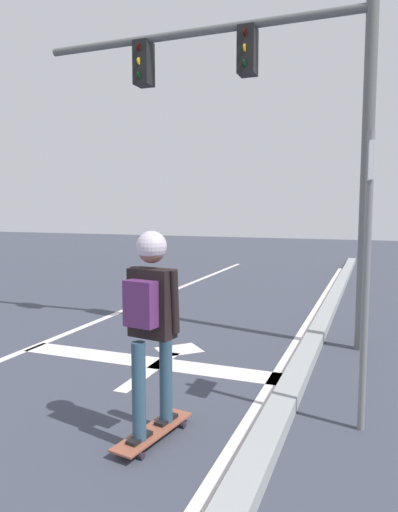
{
  "coord_description": "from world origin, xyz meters",
  "views": [
    {
      "loc": [
        3.97,
        0.85,
        1.9
      ],
      "look_at": [
        1.46,
        7.44,
        1.17
      ],
      "focal_mm": 32.63,
      "sensor_mm": 36.0,
      "label": 1
    }
  ],
  "objects": [
    {
      "name": "lane_line_center",
      "position": [
        -0.36,
        6.0,
        0.0
      ],
      "size": [
        0.12,
        20.0,
        0.01
      ],
      "primitive_type": "cube",
      "color": "silver",
      "rests_on": "ground"
    },
    {
      "name": "stop_bar",
      "position": [
        1.38,
        5.84,
        0.0
      ],
      "size": [
        3.48,
        0.4,
        0.01
      ],
      "primitive_type": "cube",
      "color": "silver",
      "rests_on": "ground"
    },
    {
      "name": "curb_strip",
      "position": [
        3.22,
        6.0,
        0.07
      ],
      "size": [
        0.24,
        24.0,
        0.14
      ],
      "primitive_type": "cube",
      "color": "#979B9C",
      "rests_on": "ground"
    },
    {
      "name": "street_sign_post",
      "position": [
        3.91,
        4.92,
        1.63
      ],
      "size": [
        0.07,
        0.44,
        2.52
      ],
      "color": "slate",
      "rests_on": "ground"
    },
    {
      "name": "lane_arrow_stem",
      "position": [
        1.55,
        5.59,
        0.0
      ],
      "size": [
        0.16,
        1.4,
        0.01
      ],
      "primitive_type": "cube",
      "color": "silver",
      "rests_on": "ground"
    },
    {
      "name": "skater",
      "position": [
        2.32,
        4.12,
        1.12
      ],
      "size": [
        0.45,
        0.62,
        1.64
      ],
      "color": "#2D4A60",
      "rests_on": "skateboard"
    },
    {
      "name": "skateboard",
      "position": [
        2.32,
        4.13,
        0.07
      ],
      "size": [
        0.36,
        0.89,
        0.08
      ],
      "color": "#954F3A",
      "rests_on": "ground"
    },
    {
      "name": "traffic_signal_mast",
      "position": [
        2.48,
        7.34,
        3.43
      ],
      "size": [
        4.92,
        0.34,
        4.85
      ],
      "color": "#5C5E5D",
      "rests_on": "ground"
    },
    {
      "name": "lane_line_curbside",
      "position": [
        2.97,
        6.0,
        0.0
      ],
      "size": [
        0.12,
        20.0,
        0.01
      ],
      "primitive_type": "cube",
      "color": "silver",
      "rests_on": "ground"
    },
    {
      "name": "lane_arrow_head",
      "position": [
        1.55,
        6.44,
        0.0
      ],
      "size": [
        0.71,
        0.71,
        0.01
      ],
      "primitive_type": "cube",
      "rotation": [
        0.0,
        0.0,
        0.79
      ],
      "color": "silver",
      "rests_on": "ground"
    }
  ]
}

